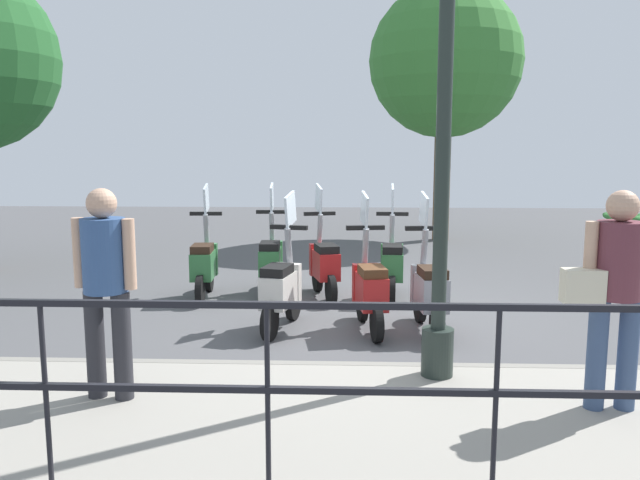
{
  "coord_description": "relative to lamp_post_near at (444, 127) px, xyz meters",
  "views": [
    {
      "loc": [
        -7.42,
        0.21,
        2.03
      ],
      "look_at": [
        0.2,
        0.5,
        0.9
      ],
      "focal_mm": 35.0,
      "sensor_mm": 36.0,
      "label": 1
    }
  ],
  "objects": [
    {
      "name": "pedestrian_distant",
      "position": [
        -0.57,
        2.54,
        -1.11
      ],
      "size": [
        0.36,
        0.49,
        1.59
      ],
      "rotation": [
        0.0,
        0.0,
        3.01
      ],
      "color": "#28282D",
      "rests_on": "promenade_walkway"
    },
    {
      "name": "scooter_near_1",
      "position": [
        1.75,
        0.49,
        -1.71
      ],
      "size": [
        1.23,
        0.46,
        1.54
      ],
      "rotation": [
        0.0,
        0.0,
        0.16
      ],
      "color": "black",
      "rests_on": "ground_plane"
    },
    {
      "name": "potted_palm",
      "position": [
        4.45,
        -3.49,
        -1.74
      ],
      "size": [
        1.06,
        0.66,
        1.05
      ],
      "color": "slate",
      "rests_on": "ground_plane"
    },
    {
      "name": "scooter_near_0",
      "position": [
        1.72,
        -0.16,
        -1.71
      ],
      "size": [
        1.23,
        0.44,
        1.54
      ],
      "rotation": [
        0.0,
        0.0,
        0.1
      ],
      "color": "black",
      "rests_on": "ground_plane"
    },
    {
      "name": "scooter_far_1",
      "position": [
        3.27,
        1.05,
        -1.71
      ],
      "size": [
        1.21,
        0.52,
        1.54
      ],
      "rotation": [
        0.0,
        0.0,
        0.26
      ],
      "color": "black",
      "rests_on": "ground_plane"
    },
    {
      "name": "scooter_far_2",
      "position": [
        3.47,
        1.79,
        -1.71
      ],
      "size": [
        1.23,
        0.44,
        1.54
      ],
      "rotation": [
        0.0,
        0.0,
        0.04
      ],
      "color": "black",
      "rests_on": "ground_plane"
    },
    {
      "name": "promenade_walkway",
      "position": [
        -0.75,
        0.58,
        -2.12
      ],
      "size": [
        2.2,
        20.0,
        0.15
      ],
      "color": "gray",
      "rests_on": "ground_plane"
    },
    {
      "name": "scooter_far_0",
      "position": [
        3.26,
        0.13,
        -1.71
      ],
      "size": [
        1.23,
        0.44,
        1.54
      ],
      "rotation": [
        0.0,
        0.0,
        -0.06
      ],
      "color": "black",
      "rests_on": "ground_plane"
    },
    {
      "name": "pedestrian_with_bag",
      "position": [
        -0.63,
        -1.13,
        -1.11
      ],
      "size": [
        0.32,
        0.65,
        1.59
      ],
      "rotation": [
        0.0,
        0.0,
        0.01
      ],
      "color": "#384C70",
      "rests_on": "promenade_walkway"
    },
    {
      "name": "tree_distant",
      "position": [
        8.84,
        -1.37,
        1.66
      ],
      "size": [
        3.26,
        3.26,
        5.51
      ],
      "color": "brown",
      "rests_on": "ground_plane"
    },
    {
      "name": "lamp_post_near",
      "position": [
        0.0,
        0.0,
        0.0
      ],
      "size": [
        0.26,
        0.9,
        4.58
      ],
      "color": "#232D28",
      "rests_on": "promenade_walkway"
    },
    {
      "name": "scooter_far_3",
      "position": [
        3.2,
        2.67,
        -1.71
      ],
      "size": [
        1.23,
        0.44,
        1.54
      ],
      "rotation": [
        0.0,
        0.0,
        0.07
      ],
      "color": "black",
      "rests_on": "ground_plane"
    },
    {
      "name": "scooter_near_2",
      "position": [
        1.76,
        1.47,
        -1.71
      ],
      "size": [
        1.22,
        0.5,
        1.54
      ],
      "rotation": [
        0.0,
        0.0,
        -0.23
      ],
      "color": "black",
      "rests_on": "ground_plane"
    },
    {
      "name": "ground_plane",
      "position": [
        2.4,
        0.58,
        -2.19
      ],
      "size": [
        28.0,
        28.0,
        0.0
      ],
      "primitive_type": "plane",
      "color": "#4C4C4F"
    },
    {
      "name": "fence_railing",
      "position": [
        -1.8,
        0.58,
        -1.3
      ],
      "size": [
        0.04,
        16.03,
        1.07
      ],
      "color": "black",
      "rests_on": "promenade_walkway"
    }
  ]
}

